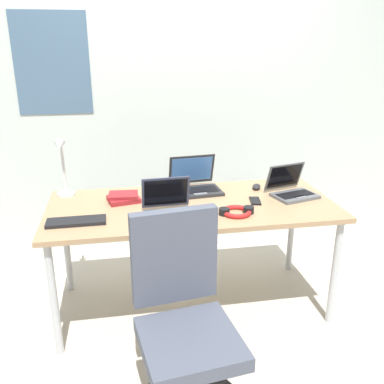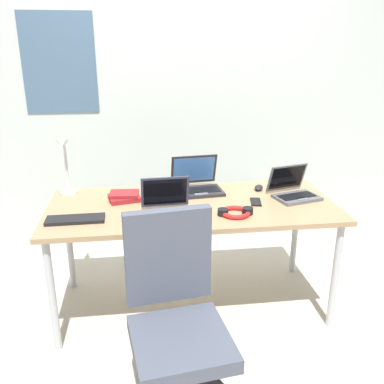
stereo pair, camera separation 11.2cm
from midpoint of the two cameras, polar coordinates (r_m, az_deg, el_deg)
ground_plane at (r=3.01m, az=-1.10°, el=-14.88°), size 12.00×12.00×0.00m
wall_back at (r=3.59m, az=-4.08°, el=13.11°), size 6.00×0.13×2.60m
desk at (r=2.68m, az=-1.20°, el=-2.76°), size 1.80×0.80×0.74m
desk_lamp at (r=2.87m, az=-18.16°, el=3.09°), size 0.12×0.18×0.40m
laptop_front_right at (r=2.86m, az=12.24°, el=0.33°), size 0.33×0.32×0.20m
laptop_back_left at (r=2.88m, az=-0.65°, el=1.03°), size 0.35×0.32×0.23m
laptop_front_left at (r=2.48m, az=-4.51°, el=-2.25°), size 0.30×0.26×0.21m
external_keyboard at (r=2.48m, az=-16.64°, el=-3.85°), size 0.33×0.12×0.02m
computer_mouse at (r=2.95m, az=7.65°, el=0.71°), size 0.09×0.11×0.03m
cell_phone at (r=2.72m, az=7.37°, el=-1.21°), size 0.09×0.15×0.01m
headphones at (r=2.51m, az=4.77°, el=-2.65°), size 0.21×0.18×0.04m
book_stack at (r=2.74m, az=-10.42°, el=-0.77°), size 0.22×0.19×0.05m
office_chair at (r=2.10m, az=-2.57°, el=-18.78°), size 0.52×0.57×0.97m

